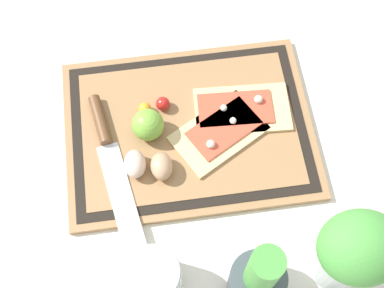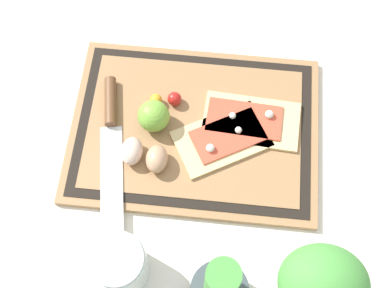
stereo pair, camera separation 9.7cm
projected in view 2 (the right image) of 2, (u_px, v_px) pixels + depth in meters
name	position (u px, v px, depth m)	size (l,w,h in m)	color
ground_plane	(194.00, 131.00, 1.02)	(6.00, 6.00, 0.00)	silver
cutting_board	(194.00, 129.00, 1.01)	(0.46, 0.35, 0.02)	#997047
pizza_slice_near	(250.00, 120.00, 1.00)	(0.19, 0.11, 0.02)	#DBBC7F
pizza_slice_far	(223.00, 139.00, 0.99)	(0.20, 0.17, 0.02)	#DBBC7F
knife	(111.00, 128.00, 0.99)	(0.08, 0.32, 0.02)	silver
egg_brown	(157.00, 159.00, 0.95)	(0.04, 0.05, 0.04)	tan
egg_pink	(132.00, 151.00, 0.96)	(0.04, 0.05, 0.04)	beige
lime	(154.00, 115.00, 0.98)	(0.06, 0.06, 0.06)	#70A838
cherry_tomato_red	(174.00, 99.00, 1.01)	(0.03, 0.03, 0.03)	red
cherry_tomato_yellow	(156.00, 100.00, 1.01)	(0.02, 0.02, 0.02)	gold
sauce_jar	(120.00, 266.00, 0.87)	(0.09, 0.09, 0.10)	silver
herb_glass	(318.00, 288.00, 0.77)	(0.13, 0.11, 0.21)	silver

